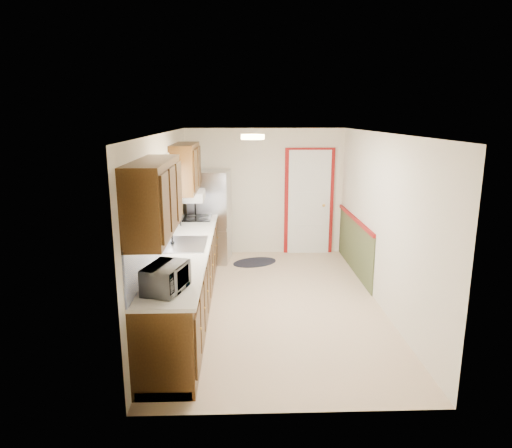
{
  "coord_description": "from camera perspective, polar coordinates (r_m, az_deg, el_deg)",
  "views": [
    {
      "loc": [
        -0.46,
        -6.11,
        2.63
      ],
      "look_at": [
        -0.25,
        0.08,
        1.15
      ],
      "focal_mm": 32.0,
      "sensor_mm": 36.0,
      "label": 1
    }
  ],
  "objects": [
    {
      "name": "cooktop",
      "position": [
        7.73,
        -7.32,
        0.77
      ],
      "size": [
        0.46,
        0.55,
        0.02
      ],
      "primitive_type": "cube",
      "color": "black",
      "rests_on": "kitchen_run"
    },
    {
      "name": "ceiling_fixture",
      "position": [
        5.92,
        -0.41,
        10.83
      ],
      "size": [
        0.3,
        0.3,
        0.06
      ],
      "primitive_type": "cylinder",
      "color": "#FFD88C",
      "rests_on": "room_shell"
    },
    {
      "name": "microwave",
      "position": [
        4.57,
        -11.23,
        -6.29
      ],
      "size": [
        0.39,
        0.55,
        0.33
      ],
      "primitive_type": "imported",
      "rotation": [
        0.0,
        0.0,
        1.29
      ],
      "color": "white",
      "rests_on": "kitchen_run"
    },
    {
      "name": "room_shell",
      "position": [
        6.29,
        2.29,
        0.3
      ],
      "size": [
        3.2,
        5.2,
        2.52
      ],
      "color": "#CAAF8E",
      "rests_on": "ground"
    },
    {
      "name": "rug",
      "position": [
        8.38,
        -0.16,
        -4.8
      ],
      "size": [
        0.97,
        0.82,
        0.01
      ],
      "primitive_type": "ellipsoid",
      "rotation": [
        0.0,
        0.0,
        0.42
      ],
      "color": "black",
      "rests_on": "ground"
    },
    {
      "name": "kitchen_run",
      "position": [
        6.14,
        -9.13,
        -3.96
      ],
      "size": [
        0.63,
        4.0,
        2.2
      ],
      "color": "#3B230D",
      "rests_on": "ground"
    },
    {
      "name": "refrigerator",
      "position": [
        8.37,
        -5.74,
        0.98
      ],
      "size": [
        0.77,
        0.74,
        1.67
      ],
      "rotation": [
        0.0,
        0.0,
        -0.12
      ],
      "color": "#B7B7BC",
      "rests_on": "ground"
    },
    {
      "name": "back_wall_trim",
      "position": [
        8.62,
        7.8,
        1.66
      ],
      "size": [
        1.12,
        2.3,
        2.08
      ],
      "color": "maroon",
      "rests_on": "ground"
    }
  ]
}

